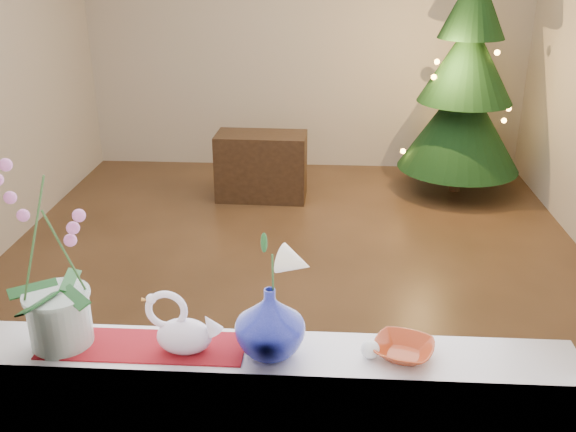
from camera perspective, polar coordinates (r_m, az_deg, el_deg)
name	(u,v)px	position (r m, az deg, el deg)	size (l,w,h in m)	color
ground	(292,270)	(4.73, 0.33, -4.80)	(5.00, 5.00, 0.00)	#3B2818
wall_back	(306,38)	(6.75, 1.59, 15.57)	(4.50, 0.10, 2.70)	#BEB4A6
wall_front	(245,254)	(1.90, -3.82, -3.35)	(4.50, 0.10, 2.70)	#BEB4A6
windowsill	(253,355)	(2.24, -3.10, -12.27)	(2.20, 0.26, 0.04)	white
window_frame	(243,136)	(1.80, -3.99, 7.12)	(2.22, 0.06, 1.60)	white
runner	(143,346)	(2.30, -12.76, -11.19)	(0.70, 0.20, 0.01)	maroon
orchid_pot	(50,258)	(2.23, -20.40, -3.53)	(0.23, 0.23, 0.66)	white
swan	(183,324)	(2.19, -9.29, -9.44)	(0.26, 0.12, 0.22)	white
blue_vase	(270,317)	(2.14, -1.62, -8.98)	(0.27, 0.27, 0.28)	navy
lily	(269,250)	(2.02, -1.70, -3.01)	(0.16, 0.09, 0.21)	white
paperweight	(370,349)	(2.19, 7.31, -11.67)	(0.06, 0.06, 0.06)	white
amber_dish	(403,351)	(2.22, 10.23, -11.69)	(0.17, 0.17, 0.04)	#A03516
xmas_tree	(466,84)	(6.20, 15.51, 11.26)	(1.14, 1.14, 2.08)	black
side_table	(261,166)	(5.99, -2.37, 4.44)	(0.83, 0.41, 0.62)	black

